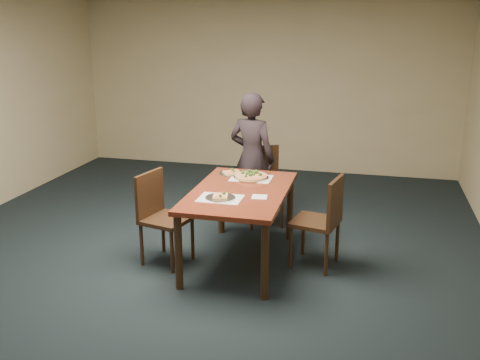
% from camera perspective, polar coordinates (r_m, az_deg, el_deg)
% --- Properties ---
extents(ground, '(8.00, 8.00, 0.00)m').
position_cam_1_polar(ground, '(5.19, -6.38, -10.06)').
color(ground, black).
rests_on(ground, ground).
extents(room_shell, '(8.00, 8.00, 8.00)m').
position_cam_1_polar(room_shell, '(4.68, -7.07, 9.37)').
color(room_shell, '#C1B186').
rests_on(room_shell, ground).
extents(dining_table, '(0.90, 1.50, 0.75)m').
position_cam_1_polar(dining_table, '(5.20, -0.00, -2.03)').
color(dining_table, '#5C2012').
rests_on(dining_table, ground).
extents(chair_far, '(0.55, 0.55, 0.91)m').
position_cam_1_polar(chair_far, '(6.31, 2.45, -0.03)').
color(chair_far, black).
rests_on(chair_far, ground).
extents(chair_left, '(0.51, 0.51, 0.91)m').
position_cam_1_polar(chair_left, '(5.32, -8.56, -3.41)').
color(chair_left, black).
rests_on(chair_left, ground).
extents(chair_right, '(0.50, 0.50, 0.91)m').
position_cam_1_polar(chair_right, '(5.20, 8.86, -3.91)').
color(chair_right, black).
rests_on(chair_right, ground).
extents(diner, '(0.64, 0.50, 1.55)m').
position_cam_1_polar(diner, '(6.25, 1.28, 2.32)').
color(diner, black).
rests_on(diner, ground).
extents(placemat_main, '(0.42, 0.32, 0.00)m').
position_cam_1_polar(placemat_main, '(5.55, 1.21, 0.20)').
color(placemat_main, white).
rests_on(placemat_main, dining_table).
extents(placemat_near, '(0.40, 0.30, 0.00)m').
position_cam_1_polar(placemat_near, '(4.93, -2.12, -1.96)').
color(placemat_near, white).
rests_on(placemat_near, dining_table).
extents(pizza_pan, '(0.37, 0.37, 0.07)m').
position_cam_1_polar(pizza_pan, '(5.55, 1.21, 0.44)').
color(pizza_pan, silver).
rests_on(pizza_pan, dining_table).
extents(slice_plate_near, '(0.28, 0.28, 0.06)m').
position_cam_1_polar(slice_plate_near, '(4.92, -2.11, -1.82)').
color(slice_plate_near, silver).
rests_on(slice_plate_near, dining_table).
extents(slice_plate_far, '(0.28, 0.28, 0.06)m').
position_cam_1_polar(slice_plate_far, '(5.71, -0.85, 0.77)').
color(slice_plate_far, silver).
rests_on(slice_plate_far, dining_table).
extents(napkin, '(0.16, 0.16, 0.01)m').
position_cam_1_polar(napkin, '(4.95, 2.09, -1.83)').
color(napkin, white).
rests_on(napkin, dining_table).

